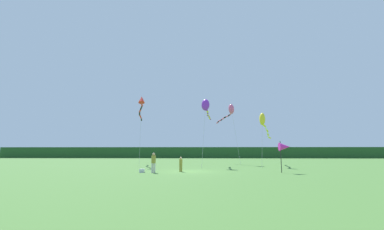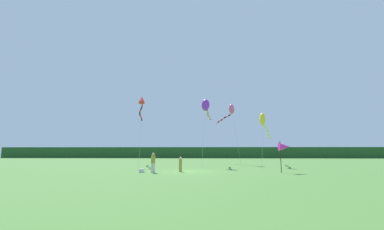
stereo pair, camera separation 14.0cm
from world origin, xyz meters
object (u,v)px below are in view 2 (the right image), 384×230
at_px(person_child, 180,163).
at_px(kite_purple, 206,106).
at_px(cooler_box, 142,171).
at_px(kite_yellow, 264,123).
at_px(kite_rainbow, 230,111).
at_px(person_adult, 153,161).
at_px(kite_red, 142,104).
at_px(banner_flag_pole, 284,147).

relative_size(person_child, kite_purple, 0.16).
xyz_separation_m(person_child, cooler_box, (-3.25, -0.93, -0.57)).
distance_m(kite_yellow, kite_rainbow, 6.60).
height_order(person_child, kite_yellow, kite_yellow).
height_order(kite_yellow, kite_rainbow, kite_rainbow).
relative_size(person_adult, kite_rainbow, 0.19).
distance_m(cooler_box, kite_rainbow, 18.96).
relative_size(person_child, kite_yellow, 0.16).
distance_m(cooler_box, kite_red, 13.51).
bearing_deg(person_adult, kite_yellow, 39.43).
distance_m(person_child, kite_purple, 10.35).
distance_m(cooler_box, kite_yellow, 16.95).
bearing_deg(kite_yellow, person_child, -138.26).
bearing_deg(cooler_box, kite_rainbow, 57.22).
bearing_deg(kite_purple, kite_rainbow, 58.58).
relative_size(cooler_box, kite_yellow, 0.05).
bearing_deg(kite_rainbow, kite_yellow, -54.50).
xyz_separation_m(person_child, kite_rainbow, (6.16, 13.67, 7.03)).
bearing_deg(person_adult, kite_red, 109.67).
bearing_deg(kite_red, kite_yellow, -3.46).
height_order(banner_flag_pole, kite_rainbow, kite_rainbow).
distance_m(person_child, banner_flag_pole, 9.11).
bearing_deg(kite_yellow, kite_purple, -171.70).
bearing_deg(kite_red, person_adult, -70.33).
height_order(banner_flag_pole, kite_yellow, kite_yellow).
bearing_deg(kite_purple, kite_red, 166.72).
xyz_separation_m(kite_purple, kite_rainbow, (3.70, 6.06, 0.45)).
distance_m(person_child, kite_red, 13.56).
height_order(banner_flag_pole, kite_red, kite_red).
bearing_deg(kite_yellow, cooler_box, -143.48).
relative_size(cooler_box, kite_red, 0.05).
distance_m(kite_purple, kite_rainbow, 7.11).
distance_m(person_adult, banner_flag_pole, 11.27).
bearing_deg(kite_red, cooler_box, -74.93).
xyz_separation_m(person_child, banner_flag_pole, (8.96, -0.75, 1.43)).
xyz_separation_m(banner_flag_pole, kite_red, (-15.06, 10.38, 5.92)).
relative_size(kite_purple, kite_red, 0.91).
xyz_separation_m(cooler_box, kite_red, (-2.84, 10.56, 7.93)).
xyz_separation_m(kite_yellow, kite_red, (-15.81, 0.96, 2.76)).
height_order(kite_purple, kite_yellow, kite_purple).
bearing_deg(kite_red, kite_rainbow, 18.26).
distance_m(kite_purple, kite_yellow, 7.60).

